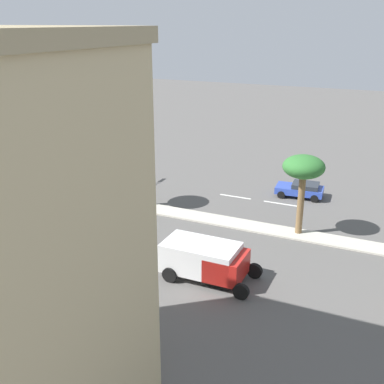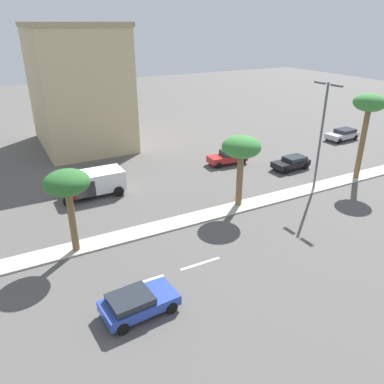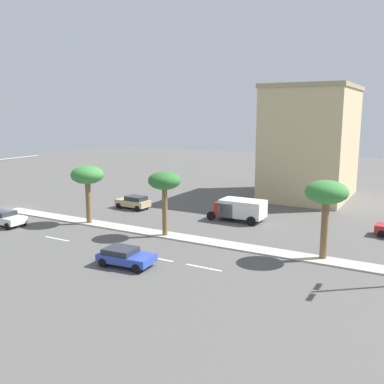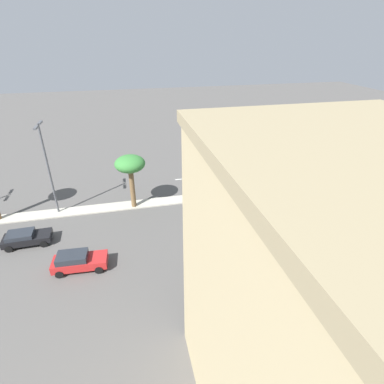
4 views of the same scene
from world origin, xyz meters
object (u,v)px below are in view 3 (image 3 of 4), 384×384
object	(u,v)px
sedan_tan_front	(133,202)
box_truck	(239,209)
palm_tree_mid	(164,183)
palm_tree_outboard	(326,195)
palm_tree_rear	(87,177)
commercial_building	(311,142)
sedan_blue_outboard	(125,256)
sedan_white_right	(6,218)

from	to	relation	value
sedan_tan_front	box_truck	bearing A→B (deg)	93.68
palm_tree_mid	palm_tree_outboard	bearing A→B (deg)	92.54
palm_tree_rear	box_truck	bearing A→B (deg)	123.97
commercial_building	palm_tree_rear	bearing A→B (deg)	-32.35
palm_tree_rear	sedan_blue_outboard	size ratio (longest dim) A/B	1.37
box_truck	sedan_tan_front	bearing A→B (deg)	-86.32
sedan_white_right	palm_tree_mid	bearing A→B (deg)	106.00
commercial_building	palm_tree_rear	size ratio (longest dim) A/B	2.51
commercial_building	palm_tree_mid	bearing A→B (deg)	-14.98
palm_tree_rear	sedan_tan_front	xyz separation A→B (m)	(-7.49, -0.22, -3.89)
palm_tree_rear	box_truck	size ratio (longest dim) A/B	1.01
commercial_building	sedan_white_right	xyz separation A→B (m)	(28.70, -21.91, -6.28)
sedan_tan_front	sedan_white_right	xyz separation A→B (m)	(11.94, -6.34, -0.03)
palm_tree_mid	sedan_white_right	world-z (taller)	palm_tree_mid
palm_tree_rear	box_truck	distance (m)	15.23
commercial_building	sedan_blue_outboard	world-z (taller)	commercial_building
box_truck	palm_tree_outboard	bearing A→B (deg)	52.50
commercial_building	palm_tree_rear	distance (m)	28.79
sedan_blue_outboard	palm_tree_mid	bearing A→B (deg)	-168.79
palm_tree_outboard	box_truck	size ratio (longest dim) A/B	1.05
palm_tree_outboard	box_truck	world-z (taller)	palm_tree_outboard
palm_tree_mid	sedan_blue_outboard	distance (m)	8.74
palm_tree_mid	sedan_blue_outboard	bearing A→B (deg)	11.21
palm_tree_outboard	sedan_white_right	distance (m)	29.66
palm_tree_rear	palm_tree_outboard	distance (m)	22.39
commercial_building	palm_tree_mid	world-z (taller)	commercial_building
commercial_building	palm_tree_mid	xyz separation A→B (m)	(24.28, -6.50, -2.24)
commercial_building	palm_tree_outboard	bearing A→B (deg)	16.53
sedan_blue_outboard	palm_tree_rear	bearing A→B (deg)	-126.31
palm_tree_mid	sedan_white_right	bearing A→B (deg)	-74.00
sedan_white_right	sedan_blue_outboard	bearing A→B (deg)	79.44
commercial_building	palm_tree_outboard	size ratio (longest dim) A/B	2.41
palm_tree_mid	palm_tree_outboard	size ratio (longest dim) A/B	0.97
palm_tree_mid	box_truck	xyz separation A→B (m)	(-8.33, 3.45, -3.56)
palm_tree_rear	box_truck	xyz separation A→B (m)	(-8.29, 12.31, -3.45)
palm_tree_outboard	sedan_tan_front	bearing A→B (deg)	-107.04
palm_tree_rear	palm_tree_mid	world-z (taller)	palm_tree_mid
palm_tree_outboard	sedan_blue_outboard	world-z (taller)	palm_tree_outboard
palm_tree_rear	palm_tree_outboard	world-z (taller)	palm_tree_outboard
palm_tree_mid	sedan_tan_front	bearing A→B (deg)	-129.66
palm_tree_mid	sedan_white_right	xyz separation A→B (m)	(4.42, -15.41, -4.04)
palm_tree_mid	palm_tree_outboard	xyz separation A→B (m)	(-0.60, 13.52, 0.12)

